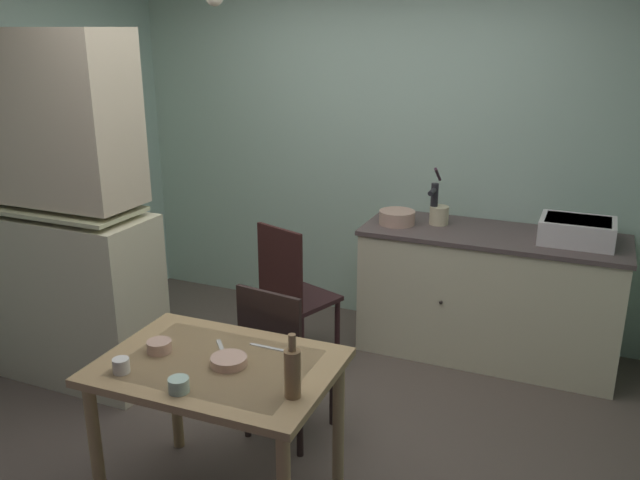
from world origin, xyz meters
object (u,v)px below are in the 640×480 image
Objects in this scene: hand_pump at (434,200)px; mixing_bowl_counter at (397,217)px; dining_table at (219,385)px; serving_bowl_wide at (229,361)px; mug_dark at (179,385)px; hutch_cabinet at (69,226)px; sink_basin at (577,231)px; glass_bottle at (292,372)px; chair_far_side at (283,357)px; chair_by_counter at (293,293)px.

hand_pump reaches higher than mixing_bowl_counter.
hand_pump is 0.37× the size of dining_table.
mug_dark is (-0.07, -0.27, 0.01)m from serving_bowl_wide.
hutch_cabinet reaches higher than hand_pump.
dining_table is (-0.22, -1.95, -0.28)m from mixing_bowl_counter.
sink_basin is at bearing 56.91° from serving_bowl_wide.
hutch_cabinet is at bearing 146.37° from mug_dark.
hand_pump is 1.44× the size of glass_bottle.
mixing_bowl_counter is at bearing 85.24° from serving_bowl_wide.
hand_pump is 2.13m from dining_table.
serving_bowl_wide is at bearing -123.09° from sink_basin.
chair_far_side is (0.02, 0.60, -0.15)m from dining_table.
mixing_bowl_counter is 0.90× the size of glass_bottle.
hutch_cabinet is 1.74m from mug_dark.
dining_table is at bearing -96.37° from mixing_bowl_counter.
glass_bottle is (0.71, -1.48, 0.35)m from chair_by_counter.
glass_bottle reaches higher than dining_table.
chair_far_side is at bearing -133.66° from sink_basin.
mixing_bowl_counter reaches higher than chair_far_side.
dining_table is at bearing -91.63° from chair_far_side.
glass_bottle is at bearing -90.62° from hand_pump.
glass_bottle is at bearing 19.03° from mug_dark.
mug_dark is at bearing -33.63° from hutch_cabinet.
serving_bowl_wide is (-0.16, -1.94, -0.15)m from mixing_bowl_counter.
chair_by_counter reaches higher than dining_table.
hutch_cabinet is 1.56m from chair_far_side.
dining_table is 1.08× the size of chair_by_counter.
sink_basin reaches higher than serving_bowl_wide.
chair_far_side is 0.93× the size of chair_by_counter.
chair_by_counter is at bearing -158.84° from sink_basin.
mixing_bowl_counter is 2.07m from glass_bottle.
serving_bowl_wide is (0.06, 0.00, 0.13)m from dining_table.
serving_bowl_wide is 0.59× the size of glass_bottle.
glass_bottle is (0.40, -0.71, 0.37)m from chair_far_side.
serving_bowl_wide is at bearing 75.06° from mug_dark.
serving_bowl_wide is 0.39m from glass_bottle.
mixing_bowl_counter is at bearing -177.48° from sink_basin.
serving_bowl_wide is (-1.30, -1.99, -0.18)m from sink_basin.
mixing_bowl_counter is 1.98m from dining_table.
chair_far_side is (-0.20, -1.35, -0.43)m from mixing_bowl_counter.
hutch_cabinet is 13.47× the size of serving_bowl_wide.
chair_by_counter is 6.08× the size of serving_bowl_wide.
hutch_cabinet is 2.04m from glass_bottle.
mug_dark is 0.47m from glass_bottle.
mug_dark is at bearing -101.24° from hand_pump.
hand_pump is at bearing 35.50° from hutch_cabinet.
sink_basin is (2.81, 1.31, -0.06)m from hutch_cabinet.
sink_basin reaches higher than glass_bottle.
hand_pump is 0.40× the size of chair_by_counter.
sink_basin is 0.92m from hand_pump.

